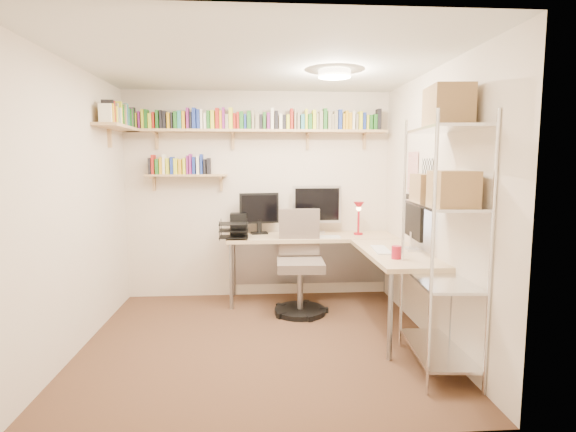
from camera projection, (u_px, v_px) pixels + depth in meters
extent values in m
plane|color=#48341F|center=(260.00, 341.00, 4.17)|extent=(3.20, 3.20, 0.00)
cube|color=beige|center=(258.00, 195.00, 5.51)|extent=(3.20, 0.04, 2.50)
cube|color=beige|center=(76.00, 209.00, 3.91)|extent=(0.04, 3.00, 2.50)
cube|color=beige|center=(433.00, 206.00, 4.13)|extent=(0.04, 3.00, 2.50)
cube|color=beige|center=(261.00, 235.00, 2.53)|extent=(3.20, 0.04, 2.50)
cube|color=silver|center=(258.00, 64.00, 3.87)|extent=(3.20, 3.00, 0.04)
cube|color=white|center=(413.00, 172.00, 4.64)|extent=(0.01, 0.30, 0.42)
cube|color=silver|center=(427.00, 179.00, 4.25)|extent=(0.01, 0.28, 0.38)
cylinder|color=#FFEAC6|center=(334.00, 74.00, 4.12)|extent=(0.30, 0.30, 0.06)
cube|color=tan|center=(258.00, 131.00, 5.29)|extent=(3.05, 0.25, 0.03)
cube|color=tan|center=(119.00, 128.00, 4.77)|extent=(0.25, 1.00, 0.03)
cube|color=tan|center=(187.00, 175.00, 5.32)|extent=(0.95, 0.20, 0.02)
cube|color=tan|center=(156.00, 137.00, 5.28)|extent=(0.03, 0.20, 0.20)
cube|color=tan|center=(233.00, 137.00, 5.34)|extent=(0.03, 0.20, 0.20)
cube|color=tan|center=(308.00, 137.00, 5.40)|extent=(0.03, 0.20, 0.20)
cube|color=tan|center=(365.00, 138.00, 5.45)|extent=(0.03, 0.20, 0.20)
cube|color=gold|center=(131.00, 120.00, 5.17)|extent=(0.04, 0.15, 0.21)
cube|color=yellow|center=(136.00, 121.00, 5.18)|extent=(0.04, 0.13, 0.18)
cube|color=#832377|center=(140.00, 120.00, 5.18)|extent=(0.02, 0.14, 0.20)
cube|color=yellow|center=(144.00, 119.00, 5.18)|extent=(0.03, 0.13, 0.22)
cube|color=#246E25|center=(147.00, 119.00, 5.18)|extent=(0.03, 0.13, 0.22)
cube|color=yellow|center=(151.00, 121.00, 5.19)|extent=(0.04, 0.14, 0.18)
cube|color=#AD2017|center=(154.00, 121.00, 5.19)|extent=(0.03, 0.14, 0.19)
cube|color=#246E25|center=(158.00, 120.00, 5.19)|extent=(0.03, 0.14, 0.21)
cube|color=black|center=(162.00, 120.00, 5.20)|extent=(0.03, 0.13, 0.21)
cube|color=black|center=(165.00, 120.00, 5.20)|extent=(0.04, 0.13, 0.21)
cube|color=gold|center=(169.00, 121.00, 5.20)|extent=(0.03, 0.13, 0.18)
cube|color=black|center=(172.00, 121.00, 5.21)|extent=(0.02, 0.11, 0.19)
cube|color=#246E25|center=(176.00, 121.00, 5.21)|extent=(0.04, 0.13, 0.20)
cube|color=teal|center=(180.00, 120.00, 5.21)|extent=(0.04, 0.11, 0.21)
cube|color=gold|center=(184.00, 120.00, 5.22)|extent=(0.04, 0.12, 0.20)
cube|color=#832377|center=(188.00, 119.00, 5.22)|extent=(0.03, 0.12, 0.24)
cube|color=black|center=(191.00, 121.00, 5.22)|extent=(0.02, 0.12, 0.20)
cube|color=#1E359B|center=(194.00, 119.00, 5.22)|extent=(0.04, 0.15, 0.24)
cube|color=#1E359B|center=(199.00, 120.00, 5.23)|extent=(0.04, 0.15, 0.22)
cube|color=white|center=(202.00, 120.00, 5.23)|extent=(0.02, 0.15, 0.23)
cube|color=white|center=(205.00, 121.00, 5.23)|extent=(0.03, 0.12, 0.19)
cube|color=#246E25|center=(209.00, 120.00, 5.23)|extent=(0.03, 0.14, 0.21)
cube|color=yellow|center=(213.00, 120.00, 5.24)|extent=(0.04, 0.14, 0.22)
cube|color=#AD2017|center=(217.00, 119.00, 5.24)|extent=(0.04, 0.13, 0.24)
cube|color=gold|center=(221.00, 120.00, 5.24)|extent=(0.03, 0.11, 0.21)
cube|color=#832377|center=(224.00, 119.00, 5.24)|extent=(0.03, 0.13, 0.25)
cube|color=gray|center=(227.00, 122.00, 5.25)|extent=(0.04, 0.15, 0.17)
cube|color=yellow|center=(231.00, 119.00, 5.25)|extent=(0.04, 0.15, 0.25)
cube|color=#AD2017|center=(235.00, 122.00, 5.26)|extent=(0.03, 0.11, 0.18)
cube|color=#AD2017|center=(238.00, 121.00, 5.26)|extent=(0.03, 0.14, 0.20)
cube|color=#246E25|center=(242.00, 121.00, 5.26)|extent=(0.04, 0.13, 0.21)
cube|color=#1E359B|center=(245.00, 122.00, 5.27)|extent=(0.02, 0.13, 0.17)
cube|color=#246E25|center=(249.00, 120.00, 5.27)|extent=(0.04, 0.12, 0.21)
cube|color=gray|center=(253.00, 119.00, 5.27)|extent=(0.03, 0.13, 0.24)
cube|color=gray|center=(257.00, 121.00, 5.28)|extent=(0.04, 0.13, 0.20)
cube|color=black|center=(261.00, 122.00, 5.28)|extent=(0.03, 0.12, 0.17)
cube|color=#246E25|center=(264.00, 121.00, 5.28)|extent=(0.03, 0.15, 0.20)
cube|color=#832377|center=(268.00, 121.00, 5.28)|extent=(0.03, 0.13, 0.19)
cube|color=white|center=(272.00, 119.00, 5.28)|extent=(0.04, 0.14, 0.25)
cube|color=black|center=(276.00, 120.00, 5.29)|extent=(0.04, 0.12, 0.22)
cube|color=white|center=(281.00, 122.00, 5.30)|extent=(0.04, 0.14, 0.18)
cube|color=black|center=(284.00, 122.00, 5.30)|extent=(0.04, 0.12, 0.17)
cube|color=yellow|center=(288.00, 122.00, 5.30)|extent=(0.04, 0.15, 0.17)
cube|color=#AD2017|center=(291.00, 119.00, 5.30)|extent=(0.03, 0.13, 0.24)
cube|color=gray|center=(295.00, 120.00, 5.30)|extent=(0.02, 0.13, 0.24)
cube|color=gray|center=(298.00, 121.00, 5.31)|extent=(0.03, 0.13, 0.20)
cube|color=teal|center=(302.00, 122.00, 5.31)|extent=(0.04, 0.14, 0.18)
cube|color=yellow|center=(306.00, 120.00, 5.31)|extent=(0.03, 0.12, 0.24)
cube|color=#246E25|center=(310.00, 122.00, 5.32)|extent=(0.04, 0.14, 0.18)
cube|color=yellow|center=(314.00, 120.00, 5.32)|extent=(0.04, 0.14, 0.23)
cube|color=gray|center=(317.00, 122.00, 5.33)|extent=(0.03, 0.12, 0.19)
cube|color=gray|center=(320.00, 121.00, 5.33)|extent=(0.04, 0.15, 0.21)
cube|color=#246E25|center=(325.00, 119.00, 5.33)|extent=(0.04, 0.12, 0.25)
cube|color=gray|center=(329.00, 121.00, 5.33)|extent=(0.04, 0.14, 0.22)
cube|color=gray|center=(332.00, 122.00, 5.34)|extent=(0.02, 0.14, 0.18)
cube|color=gray|center=(335.00, 121.00, 5.34)|extent=(0.04, 0.12, 0.22)
cube|color=#1E359B|center=(340.00, 120.00, 5.34)|extent=(0.04, 0.12, 0.24)
cube|color=gold|center=(343.00, 122.00, 5.35)|extent=(0.03, 0.13, 0.19)
cube|color=gold|center=(346.00, 121.00, 5.35)|extent=(0.03, 0.14, 0.22)
cube|color=gold|center=(350.00, 122.00, 5.35)|extent=(0.04, 0.11, 0.20)
cube|color=white|center=(353.00, 121.00, 5.35)|extent=(0.03, 0.13, 0.22)
cube|color=gray|center=(356.00, 122.00, 5.36)|extent=(0.03, 0.12, 0.19)
cube|color=yellow|center=(360.00, 121.00, 5.36)|extent=(0.04, 0.13, 0.22)
cube|color=#1E359B|center=(364.00, 122.00, 5.36)|extent=(0.04, 0.13, 0.20)
cube|color=yellow|center=(367.00, 123.00, 5.37)|extent=(0.03, 0.13, 0.17)
cube|color=#246E25|center=(370.00, 123.00, 5.37)|extent=(0.04, 0.11, 0.18)
cube|color=#246E25|center=(374.00, 122.00, 5.37)|extent=(0.04, 0.11, 0.19)
cube|color=black|center=(378.00, 120.00, 5.37)|extent=(0.04, 0.12, 0.25)
cube|color=white|center=(105.00, 113.00, 4.32)|extent=(0.12, 0.03, 0.18)
cube|color=gold|center=(106.00, 113.00, 4.36)|extent=(0.14, 0.03, 0.19)
cube|color=black|center=(108.00, 112.00, 4.40)|extent=(0.12, 0.02, 0.23)
cube|color=#AD2017|center=(109.00, 112.00, 4.43)|extent=(0.12, 0.03, 0.22)
cube|color=yellow|center=(110.00, 115.00, 4.47)|extent=(0.14, 0.03, 0.17)
cube|color=gray|center=(111.00, 114.00, 4.51)|extent=(0.14, 0.03, 0.21)
cube|color=#246E25|center=(113.00, 115.00, 4.56)|extent=(0.11, 0.04, 0.20)
cube|color=white|center=(114.00, 116.00, 4.61)|extent=(0.14, 0.03, 0.17)
cube|color=yellow|center=(115.00, 113.00, 4.64)|extent=(0.13, 0.02, 0.24)
cube|color=yellow|center=(116.00, 114.00, 4.67)|extent=(0.12, 0.03, 0.24)
cube|color=#246E25|center=(118.00, 115.00, 4.71)|extent=(0.13, 0.04, 0.22)
cube|color=gold|center=(119.00, 118.00, 4.76)|extent=(0.12, 0.03, 0.17)
cube|color=gray|center=(120.00, 115.00, 4.79)|extent=(0.14, 0.04, 0.23)
cube|color=#1E359B|center=(121.00, 116.00, 4.84)|extent=(0.13, 0.02, 0.22)
cube|color=teal|center=(122.00, 115.00, 4.87)|extent=(0.12, 0.04, 0.25)
cube|color=#246E25|center=(123.00, 116.00, 4.92)|extent=(0.12, 0.03, 0.24)
cube|color=teal|center=(124.00, 118.00, 4.95)|extent=(0.11, 0.03, 0.21)
cube|color=#246E25|center=(125.00, 118.00, 4.99)|extent=(0.14, 0.03, 0.21)
cube|color=#832377|center=(126.00, 118.00, 5.03)|extent=(0.13, 0.04, 0.22)
cube|color=#246E25|center=(128.00, 118.00, 5.08)|extent=(0.14, 0.03, 0.23)
cube|color=black|center=(129.00, 118.00, 5.12)|extent=(0.15, 0.04, 0.24)
cube|color=black|center=(151.00, 166.00, 5.27)|extent=(0.03, 0.15, 0.19)
cube|color=#AD2017|center=(154.00, 165.00, 5.28)|extent=(0.03, 0.15, 0.23)
cube|color=#246E25|center=(158.00, 167.00, 5.28)|extent=(0.04, 0.13, 0.18)
cube|color=gold|center=(161.00, 166.00, 5.28)|extent=(0.03, 0.12, 0.20)
cube|color=white|center=(164.00, 164.00, 5.28)|extent=(0.03, 0.12, 0.24)
cube|color=yellow|center=(168.00, 166.00, 5.29)|extent=(0.04, 0.11, 0.19)
cube|color=#1E359B|center=(172.00, 166.00, 5.29)|extent=(0.03, 0.15, 0.20)
cube|color=yellow|center=(176.00, 166.00, 5.30)|extent=(0.04, 0.13, 0.19)
cube|color=gold|center=(181.00, 167.00, 5.30)|extent=(0.04, 0.12, 0.18)
cube|color=yellow|center=(185.00, 166.00, 5.30)|extent=(0.03, 0.12, 0.19)
cube|color=#832377|center=(188.00, 165.00, 5.30)|extent=(0.02, 0.12, 0.22)
cube|color=#832377|center=(191.00, 164.00, 5.30)|extent=(0.03, 0.13, 0.24)
cube|color=#1E359B|center=(194.00, 166.00, 5.31)|extent=(0.03, 0.11, 0.20)
cube|color=white|center=(198.00, 165.00, 5.31)|extent=(0.03, 0.11, 0.22)
cube|color=#1E359B|center=(202.00, 164.00, 5.31)|extent=(0.03, 0.13, 0.24)
cube|color=black|center=(205.00, 167.00, 5.32)|extent=(0.02, 0.15, 0.18)
cube|color=black|center=(209.00, 166.00, 5.32)|extent=(0.04, 0.14, 0.19)
cube|color=beige|center=(314.00, 237.00, 5.33)|extent=(2.04, 0.64, 0.04)
cube|color=beige|center=(399.00, 254.00, 4.35)|extent=(0.64, 1.40, 0.04)
cylinder|color=gray|center=(231.00, 277.00, 5.05)|extent=(0.04, 0.04, 0.75)
cylinder|color=gray|center=(234.00, 266.00, 5.58)|extent=(0.04, 0.04, 0.75)
cylinder|color=gray|center=(386.00, 263.00, 5.71)|extent=(0.04, 0.04, 0.75)
cylinder|color=gray|center=(390.00, 317.00, 3.74)|extent=(0.04, 0.04, 0.75)
cylinder|color=gray|center=(453.00, 315.00, 3.78)|extent=(0.04, 0.04, 0.75)
cube|color=gray|center=(311.00, 260.00, 5.65)|extent=(1.93, 0.02, 0.59)
cube|color=silver|center=(317.00, 204.00, 5.42)|extent=(0.59, 0.03, 0.45)
cube|color=black|center=(317.00, 204.00, 5.40)|extent=(0.53, 0.00, 0.39)
cube|color=black|center=(259.00, 208.00, 5.37)|extent=(0.47, 0.03, 0.37)
cube|color=black|center=(413.00, 217.00, 4.37)|extent=(0.03, 0.62, 0.41)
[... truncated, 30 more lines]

